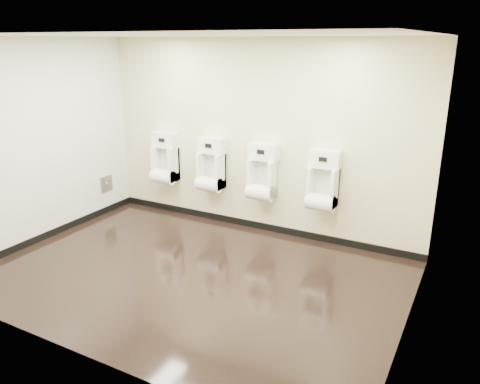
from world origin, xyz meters
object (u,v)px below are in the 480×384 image
(urinal_0, at_px, (165,162))
(urinal_3, at_px, (323,185))
(urinal_1, at_px, (211,169))
(access_panel, at_px, (106,183))
(urinal_2, at_px, (262,176))

(urinal_0, xyz_separation_m, urinal_3, (2.65, 0.00, 0.00))
(urinal_0, distance_m, urinal_1, 0.87)
(access_panel, height_order, urinal_0, urinal_0)
(urinal_1, relative_size, urinal_2, 1.00)
(urinal_3, bearing_deg, urinal_0, 180.00)
(access_panel, relative_size, urinal_0, 0.31)
(urinal_1, bearing_deg, access_panel, -167.18)
(urinal_3, bearing_deg, access_panel, -173.49)
(access_panel, bearing_deg, urinal_2, 8.71)
(urinal_3, bearing_deg, urinal_2, 180.00)
(access_panel, height_order, urinal_1, urinal_1)
(access_panel, bearing_deg, urinal_3, 6.51)
(urinal_1, xyz_separation_m, urinal_2, (0.87, 0.00, 0.00))
(urinal_1, height_order, urinal_3, same)
(urinal_1, height_order, urinal_2, same)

